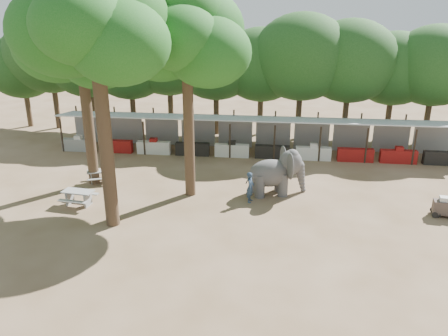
# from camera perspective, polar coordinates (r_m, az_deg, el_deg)

# --- Properties ---
(ground) EXTENTS (100.00, 100.00, 0.00)m
(ground) POSITION_cam_1_polar(r_m,az_deg,el_deg) (18.76, 1.22, -11.09)
(ground) COLOR brown
(ground) RESTS_ON ground
(vendor_stalls) EXTENTS (28.00, 2.99, 2.80)m
(vendor_stalls) POSITION_cam_1_polar(r_m,az_deg,el_deg) (31.07, 3.81, 4.01)
(vendor_stalls) COLOR #AFB2B7
(vendor_stalls) RESTS_ON ground
(yard_tree_left) EXTENTS (7.10, 6.90, 11.02)m
(yard_tree_left) POSITION_cam_1_polar(r_m,az_deg,el_deg) (25.59, -18.48, 15.65)
(yard_tree_left) COLOR #332316
(yard_tree_left) RESTS_ON ground
(yard_tree_center) EXTENTS (7.10, 6.90, 12.04)m
(yard_tree_center) POSITION_cam_1_polar(r_m,az_deg,el_deg) (19.76, -16.79, 17.79)
(yard_tree_center) COLOR #332316
(yard_tree_center) RESTS_ON ground
(yard_tree_back) EXTENTS (7.10, 6.90, 11.36)m
(yard_tree_back) POSITION_cam_1_polar(r_m,az_deg,el_deg) (22.72, -5.22, 17.00)
(yard_tree_back) COLOR #332316
(yard_tree_back) RESTS_ON ground
(backdrop_trees) EXTENTS (46.46, 5.95, 8.33)m
(backdrop_trees) POSITION_cam_1_polar(r_m,az_deg,el_deg) (35.29, 4.47, 13.08)
(backdrop_trees) COLOR #332316
(backdrop_trees) RESTS_ON ground
(elephant) EXTENTS (3.43, 2.51, 2.55)m
(elephant) POSITION_cam_1_polar(r_m,az_deg,el_deg) (24.21, 6.96, -0.53)
(elephant) COLOR #413F3F
(elephant) RESTS_ON ground
(handler) EXTENTS (0.47, 0.65, 1.67)m
(handler) POSITION_cam_1_polar(r_m,az_deg,el_deg) (23.18, 3.45, -2.51)
(handler) COLOR #26384C
(handler) RESTS_ON ground
(picnic_table_near) EXTENTS (1.76, 1.62, 0.80)m
(picnic_table_near) POSITION_cam_1_polar(r_m,az_deg,el_deg) (24.12, -18.48, -3.45)
(picnic_table_near) COLOR gray
(picnic_table_near) RESTS_ON ground
(picnic_table_far) EXTENTS (1.87, 1.79, 0.74)m
(picnic_table_far) POSITION_cam_1_polar(r_m,az_deg,el_deg) (26.94, -15.85, -0.81)
(picnic_table_far) COLOR gray
(picnic_table_far) RESTS_ON ground
(cart_front) EXTENTS (1.15, 0.85, 1.04)m
(cart_front) POSITION_cam_1_polar(r_m,az_deg,el_deg) (24.25, 26.75, -4.53)
(cart_front) COLOR #3C2D27
(cart_front) RESTS_ON ground
(cart_back) EXTENTS (1.16, 0.96, 0.98)m
(cart_back) POSITION_cam_1_polar(r_m,az_deg,el_deg) (24.27, 27.14, -4.65)
(cart_back) COLOR #3C2D27
(cart_back) RESTS_ON ground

